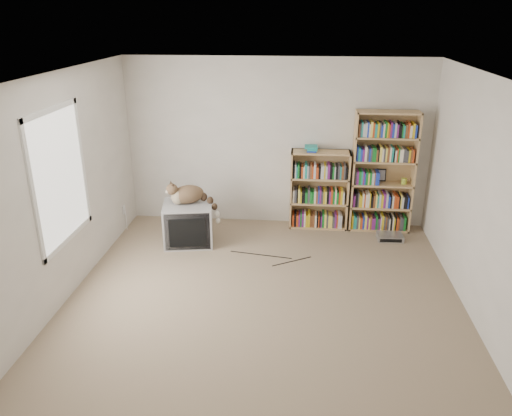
# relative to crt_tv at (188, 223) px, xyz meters

# --- Properties ---
(floor) EXTENTS (4.50, 5.00, 0.01)m
(floor) POSITION_rel_crt_tv_xyz_m (1.19, -1.61, -0.29)
(floor) COLOR gray
(floor) RESTS_ON ground
(wall_back) EXTENTS (4.50, 0.02, 2.50)m
(wall_back) POSITION_rel_crt_tv_xyz_m (1.19, 0.89, 0.96)
(wall_back) COLOR silver
(wall_back) RESTS_ON floor
(wall_front) EXTENTS (4.50, 0.02, 2.50)m
(wall_front) POSITION_rel_crt_tv_xyz_m (1.19, -4.11, 0.96)
(wall_front) COLOR silver
(wall_front) RESTS_ON floor
(wall_left) EXTENTS (0.02, 5.00, 2.50)m
(wall_left) POSITION_rel_crt_tv_xyz_m (-1.06, -1.61, 0.96)
(wall_left) COLOR silver
(wall_left) RESTS_ON floor
(wall_right) EXTENTS (0.02, 5.00, 2.50)m
(wall_right) POSITION_rel_crt_tv_xyz_m (3.44, -1.61, 0.96)
(wall_right) COLOR silver
(wall_right) RESTS_ON floor
(ceiling) EXTENTS (4.50, 5.00, 0.02)m
(ceiling) POSITION_rel_crt_tv_xyz_m (1.19, -1.61, 2.21)
(ceiling) COLOR white
(ceiling) RESTS_ON wall_back
(window) EXTENTS (0.02, 1.22, 1.52)m
(window) POSITION_rel_crt_tv_xyz_m (-1.05, -1.41, 1.11)
(window) COLOR white
(window) RESTS_ON wall_left
(crt_tv) EXTENTS (0.77, 0.71, 0.58)m
(crt_tv) POSITION_rel_crt_tv_xyz_m (0.00, 0.00, 0.00)
(crt_tv) COLOR #A4A4A7
(crt_tv) RESTS_ON floor
(cat) EXTENTS (0.78, 0.49, 0.55)m
(cat) POSITION_rel_crt_tv_xyz_m (0.06, 0.03, 0.39)
(cat) COLOR #3C2518
(cat) RESTS_ON crt_tv
(bookcase_tall) EXTENTS (0.89, 0.30, 1.79)m
(bookcase_tall) POSITION_rel_crt_tv_xyz_m (2.75, 0.75, 0.56)
(bookcase_tall) COLOR tan
(bookcase_tall) RESTS_ON floor
(bookcase_short) EXTENTS (0.86, 0.30, 1.19)m
(bookcase_short) POSITION_rel_crt_tv_xyz_m (1.84, 0.75, 0.25)
(bookcase_short) COLOR tan
(bookcase_short) RESTS_ON floor
(book_stack) EXTENTS (0.19, 0.24, 0.08)m
(book_stack) POSITION_rel_crt_tv_xyz_m (1.70, 0.73, 0.94)
(book_stack) COLOR #BA3E18
(book_stack) RESTS_ON bookcase_short
(green_mug) EXTENTS (0.08, 0.08, 0.09)m
(green_mug) POSITION_rel_crt_tv_xyz_m (3.07, 0.73, 0.48)
(green_mug) COLOR #A4C037
(green_mug) RESTS_ON bookcase_tall
(framed_print) EXTENTS (0.14, 0.05, 0.19)m
(framed_print) POSITION_rel_crt_tv_xyz_m (2.75, 0.83, 0.53)
(framed_print) COLOR black
(framed_print) RESTS_ON bookcase_tall
(dvd_player) EXTENTS (0.37, 0.27, 0.08)m
(dvd_player) POSITION_rel_crt_tv_xyz_m (2.88, 0.34, -0.25)
(dvd_player) COLOR #A6A6AB
(dvd_player) RESTS_ON floor
(wall_outlet) EXTENTS (0.01, 0.08, 0.13)m
(wall_outlet) POSITION_rel_crt_tv_xyz_m (-1.05, 0.34, 0.03)
(wall_outlet) COLOR silver
(wall_outlet) RESTS_ON wall_left
(floor_cables) EXTENTS (1.20, 0.70, 0.01)m
(floor_cables) POSITION_rel_crt_tv_xyz_m (1.43, -0.21, -0.29)
(floor_cables) COLOR black
(floor_cables) RESTS_ON floor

